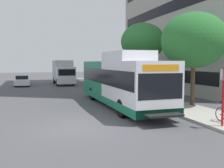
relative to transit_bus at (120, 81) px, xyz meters
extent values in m
plane|color=#4C4C51|center=(-3.70, 3.15, -1.70)|extent=(120.00, 120.00, 0.00)
cube|color=#A8A399|center=(3.30, 1.15, -1.63)|extent=(3.00, 56.00, 0.14)
cube|color=white|center=(0.00, -2.82, -0.02)|extent=(2.54, 5.80, 2.73)
cube|color=#14724C|center=(0.00, 2.98, -0.02)|extent=(2.54, 5.80, 2.73)
cube|color=#14724C|center=(0.00, 0.08, -1.16)|extent=(2.57, 11.60, 0.44)
cube|color=black|center=(0.00, 0.08, 0.35)|extent=(2.58, 11.25, 0.96)
cube|color=black|center=(0.00, -5.68, 0.15)|extent=(2.34, 0.10, 1.24)
cube|color=orange|center=(0.00, -5.69, 1.02)|extent=(1.91, 0.08, 0.32)
cube|color=white|center=(0.00, -1.37, 1.65)|extent=(2.16, 4.06, 0.60)
cube|color=black|center=(0.00, -6.07, -1.15)|extent=(1.78, 0.60, 0.10)
cylinder|color=black|center=(-1.13, -3.51, -1.20)|extent=(0.30, 1.00, 1.00)
cylinder|color=black|center=(1.13, -3.51, -1.20)|extent=(0.30, 1.00, 1.00)
cylinder|color=black|center=(-1.13, 3.27, -1.20)|extent=(0.30, 1.00, 1.00)
cylinder|color=black|center=(1.13, 3.27, -1.20)|extent=(0.30, 1.00, 1.00)
cylinder|color=red|center=(2.29, -7.19, -0.26)|extent=(0.10, 0.10, 2.60)
cube|color=white|center=(2.27, -7.19, 0.74)|extent=(0.04, 0.36, 0.48)
torus|color=black|center=(2.91, -6.35, -1.23)|extent=(0.04, 0.66, 0.66)
cylinder|color=navy|center=(2.91, -6.57, -1.25)|extent=(0.05, 0.45, 0.08)
cube|color=black|center=(2.91, -6.50, -0.62)|extent=(0.12, 0.24, 0.06)
cylinder|color=#4C3823|center=(4.48, -1.92, -0.23)|extent=(0.28, 0.28, 2.68)
ellipsoid|color=#286B2D|center=(4.48, -1.92, 2.72)|extent=(4.28, 4.28, 3.64)
cylinder|color=#4C3823|center=(4.47, 6.00, 0.06)|extent=(0.28, 0.28, 3.25)
ellipsoid|color=#337A38|center=(4.47, 6.00, 3.24)|extent=(4.15, 4.15, 3.52)
cube|color=silver|center=(-6.75, 17.89, -1.15)|extent=(1.80, 4.50, 0.70)
cube|color=black|center=(-6.75, 17.99, -0.65)|extent=(1.48, 2.34, 0.56)
cylinder|color=black|center=(-7.55, 16.54, -1.38)|extent=(0.20, 0.64, 0.64)
cylinder|color=black|center=(-5.95, 16.54, -1.38)|extent=(0.20, 0.64, 0.64)
cylinder|color=black|center=(-7.55, 19.24, -1.38)|extent=(0.20, 0.64, 0.64)
cylinder|color=black|center=(-5.95, 19.24, -1.38)|extent=(0.20, 0.64, 0.64)
cube|color=silver|center=(-1.47, 16.07, -0.35)|extent=(2.30, 2.00, 2.10)
cube|color=#B2B7BC|center=(-1.47, 19.57, 0.20)|extent=(2.30, 5.00, 2.70)
cube|color=black|center=(-1.47, 15.10, 0.05)|extent=(2.07, 0.08, 0.80)
cylinder|color=black|center=(-2.50, 16.51, -1.24)|extent=(0.26, 0.92, 0.92)
cylinder|color=black|center=(-0.44, 16.51, -1.24)|extent=(0.26, 0.92, 0.92)
cylinder|color=black|center=(-2.50, 20.65, -1.24)|extent=(0.26, 0.92, 0.92)
cylinder|color=black|center=(-0.44, 20.65, -1.24)|extent=(0.26, 0.92, 0.92)
cube|color=black|center=(12.63, 8.49, -0.02)|extent=(10.17, 18.67, 1.10)
cube|color=black|center=(12.63, 8.49, 3.35)|extent=(10.17, 18.67, 1.10)
cube|color=black|center=(12.63, 8.49, 6.72)|extent=(10.17, 18.67, 1.10)
cylinder|color=#B7B7BC|center=(13.70, 23.88, 1.34)|extent=(1.10, 1.10, 6.09)
cylinder|color=#B7B7BC|center=(13.70, 23.88, 7.43)|extent=(0.91, 0.91, 6.09)
camera|label=1|loc=(-5.85, -16.28, 1.27)|focal=40.77mm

